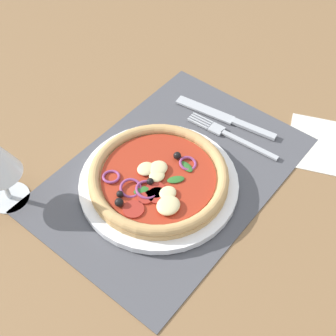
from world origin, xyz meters
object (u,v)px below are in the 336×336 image
(pizza, at_px, (157,176))
(knife, at_px, (224,117))
(plate, at_px, (157,182))
(fork, at_px, (227,134))
(napkin, at_px, (323,145))

(pizza, xyz_separation_m, knife, (0.20, 0.00, -0.02))
(plate, height_order, fork, plate)
(knife, bearing_deg, napkin, -169.88)
(plate, xyz_separation_m, knife, (0.20, 0.00, -0.00))
(fork, height_order, knife, knife)
(fork, bearing_deg, plate, 77.87)
(plate, relative_size, napkin, 1.95)
(fork, relative_size, knife, 0.90)
(plate, distance_m, fork, 0.17)
(pizza, distance_m, knife, 0.20)
(fork, distance_m, knife, 0.04)
(knife, bearing_deg, plate, 82.90)
(knife, distance_m, napkin, 0.18)
(pizza, bearing_deg, knife, 1.09)
(napkin, bearing_deg, knife, 108.13)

